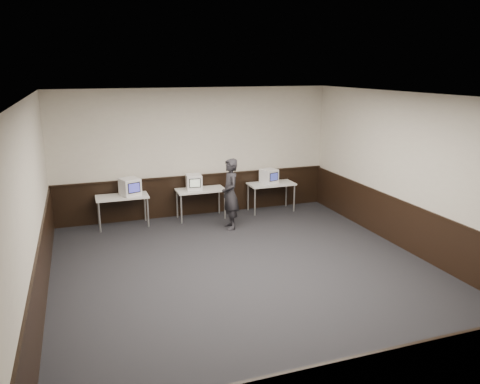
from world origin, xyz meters
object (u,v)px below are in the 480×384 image
object	(u,v)px
emac_right	(269,176)
desk_left	(122,199)
desk_center	(201,192)
emac_left	(130,187)
emac_center	(194,182)
desk_right	(271,186)
person	(230,194)

from	to	relation	value
emac_right	desk_left	bearing A→B (deg)	162.61
desk_center	emac_left	world-z (taller)	emac_left
desk_center	emac_center	xyz separation A→B (m)	(-0.15, 0.04, 0.26)
desk_right	emac_center	size ratio (longest dim) A/B	2.76
desk_right	emac_center	world-z (taller)	emac_center
desk_left	emac_right	xyz separation A→B (m)	(3.75, 0.03, 0.26)
desk_left	desk_center	world-z (taller)	same
desk_left	emac_center	bearing A→B (deg)	1.24
emac_left	person	xyz separation A→B (m)	(2.16, -0.95, -0.13)
desk_center	person	xyz separation A→B (m)	(0.46, -0.96, 0.15)
desk_center	desk_right	world-z (taller)	same
desk_center	emac_right	world-z (taller)	emac_right
person	desk_left	bearing A→B (deg)	-110.83
desk_center	person	size ratio (longest dim) A/B	0.72
desk_left	person	bearing A→B (deg)	-22.09
desk_center	emac_right	size ratio (longest dim) A/B	2.50
desk_left	emac_right	world-z (taller)	emac_right
emac_left	emac_center	bearing A→B (deg)	-17.42
emac_left	emac_center	world-z (taller)	emac_left
desk_left	person	distance (m)	2.55
desk_center	emac_center	distance (m)	0.30
desk_center	person	distance (m)	1.07
emac_right	person	distance (m)	1.70
desk_center	emac_right	bearing A→B (deg)	0.97
emac_left	emac_center	distance (m)	1.55
person	emac_right	bearing A→B (deg)	126.85
desk_center	emac_right	xyz separation A→B (m)	(1.85, 0.03, 0.26)
desk_center	desk_right	size ratio (longest dim) A/B	1.00
desk_center	desk_right	xyz separation A→B (m)	(1.90, 0.00, 0.00)
desk_left	emac_center	size ratio (longest dim) A/B	2.76
desk_right	emac_right	xyz separation A→B (m)	(-0.05, 0.03, 0.26)
desk_left	emac_left	bearing A→B (deg)	-3.77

